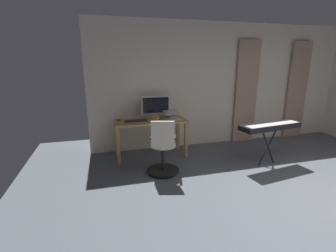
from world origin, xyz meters
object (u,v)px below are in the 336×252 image
at_px(desk, 150,125).
at_px(computer_keyboard, 136,121).
at_px(mug_tea, 157,118).
at_px(computer_mouse, 169,116).
at_px(cell_phone_by_monitor, 119,120).
at_px(computer_monitor, 156,106).
at_px(laptop, 172,116).
at_px(piano_keyboard, 270,127).
at_px(office_chair, 163,149).

relative_size(desk, computer_keyboard, 3.21).
height_order(computer_keyboard, mug_tea, mug_tea).
bearing_deg(computer_mouse, cell_phone_by_monitor, 4.84).
relative_size(computer_monitor, laptop, 1.65).
relative_size(laptop, mug_tea, 2.97).
xyz_separation_m(computer_monitor, piano_keyboard, (-1.84, 1.22, -0.26)).
distance_m(computer_mouse, mug_tea, 0.45).
bearing_deg(desk, laptop, 173.55).
height_order(computer_keyboard, laptop, laptop).
bearing_deg(laptop, computer_monitor, -45.90).
height_order(computer_monitor, computer_mouse, computer_monitor).
height_order(office_chair, computer_mouse, office_chair).
bearing_deg(mug_tea, laptop, -171.49).
xyz_separation_m(laptop, mug_tea, (0.32, 0.05, -0.01)).
bearing_deg(desk, mug_tea, 138.56).
bearing_deg(computer_monitor, cell_phone_by_monitor, 5.36).
bearing_deg(computer_keyboard, laptop, 178.90).
relative_size(computer_mouse, piano_keyboard, 0.08).
bearing_deg(computer_monitor, computer_mouse, -176.56).
xyz_separation_m(mug_tea, piano_keyboard, (-1.89, 0.92, -0.07)).
relative_size(computer_monitor, mug_tea, 4.89).
bearing_deg(mug_tea, cell_phone_by_monitor, -17.13).
relative_size(computer_keyboard, cell_phone_by_monitor, 3.04).
height_order(computer_monitor, computer_keyboard, computer_monitor).
bearing_deg(desk, computer_mouse, -154.19).
relative_size(computer_monitor, piano_keyboard, 0.48).
bearing_deg(cell_phone_by_monitor, desk, 179.77).
xyz_separation_m(office_chair, piano_keyboard, (-1.97, 0.14, 0.28)).
xyz_separation_m(computer_monitor, mug_tea, (0.05, 0.29, -0.20)).
xyz_separation_m(computer_monitor, cell_phone_by_monitor, (0.76, 0.07, -0.24)).
bearing_deg(desk, computer_monitor, -128.84).
height_order(desk, mug_tea, mug_tea).
bearing_deg(laptop, computer_keyboard, -5.84).
bearing_deg(computer_keyboard, mug_tea, 171.19).
distance_m(office_chair, laptop, 0.99).
height_order(desk, computer_mouse, computer_mouse).
bearing_deg(desk, office_chair, 92.06).
xyz_separation_m(office_chair, mug_tea, (-0.08, -0.78, 0.35)).
height_order(computer_mouse, piano_keyboard, piano_keyboard).
distance_m(computer_keyboard, laptop, 0.73).
distance_m(office_chair, cell_phone_by_monitor, 1.23).
bearing_deg(laptop, cell_phone_by_monitor, -14.13).
height_order(desk, laptop, laptop).
relative_size(laptop, cell_phone_by_monitor, 2.47).
bearing_deg(computer_keyboard, desk, -173.14).
xyz_separation_m(computer_keyboard, laptop, (-0.73, 0.01, 0.04)).
bearing_deg(laptop, desk, -11.19).
bearing_deg(computer_monitor, mug_tea, 81.08).
bearing_deg(mug_tea, computer_monitor, -98.92).
distance_m(desk, piano_keyboard, 2.25).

